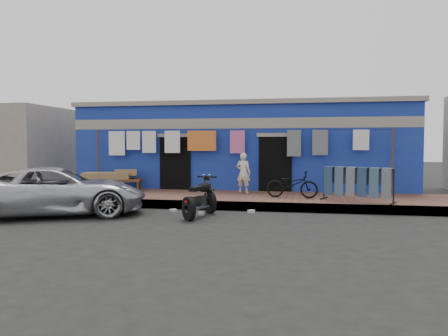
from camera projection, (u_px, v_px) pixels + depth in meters
ground at (209, 219)px, 10.59m from camera, size 80.00×80.00×0.00m
sidewalk at (230, 199)px, 13.53m from camera, size 28.00×3.00×0.25m
curb at (221, 206)px, 12.11m from camera, size 28.00×0.10×0.25m
building at (247, 148)px, 17.37m from camera, size 12.20×5.20×3.36m
neighbor_left at (1, 148)px, 19.37m from camera, size 6.00×5.00×3.40m
clothesline at (217, 145)px, 14.79m from camera, size 10.06×0.06×2.10m
car at (57, 190)px, 11.21m from camera, size 5.01×3.80×1.29m
seated_person at (243, 173)px, 14.15m from camera, size 0.53×0.41×1.31m
bicycle at (292, 181)px, 12.87m from camera, size 1.55×0.69×0.97m
motorcycle at (200, 197)px, 10.96m from camera, size 1.17×1.77×1.00m
charpoy at (113, 181)px, 14.99m from camera, size 2.44×1.88×0.67m
jeans_rack at (357, 184)px, 12.07m from camera, size 2.34×1.95×0.98m
litter_a at (173, 211)px, 11.78m from camera, size 0.22×0.21×0.08m
litter_b at (251, 211)px, 11.61m from camera, size 0.20×0.21×0.08m
litter_c at (201, 214)px, 11.28m from camera, size 0.16×0.19×0.07m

